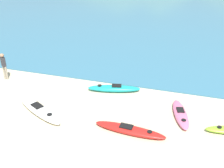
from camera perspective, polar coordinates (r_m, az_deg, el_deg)
kayak_on_sand_2 at (r=15.58m, az=0.45°, el=-0.97°), size 3.19×1.42×0.41m
kayak_on_sand_3 at (r=14.09m, az=-15.55°, el=-5.43°), size 3.48×2.29×0.39m
kayak_on_sand_4 at (r=13.78m, az=14.69°, el=-6.30°), size 1.29×2.75×0.32m
kayak_on_sand_5 at (r=12.28m, az=3.88°, el=-9.91°), size 3.42×0.87×0.32m
person_near_waterline at (r=18.09m, az=-22.49°, el=3.91°), size 0.36×0.31×1.76m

